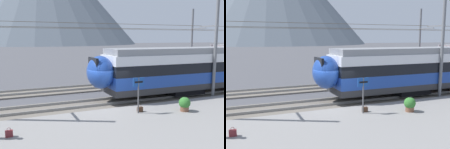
% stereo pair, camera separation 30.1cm
% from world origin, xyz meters
% --- Properties ---
extents(ground_plane, '(400.00, 400.00, 0.00)m').
position_xyz_m(ground_plane, '(0.00, 0.00, 0.00)').
color(ground_plane, '#4C4C51').
extents(platform_slab, '(120.00, 7.63, 0.28)m').
position_xyz_m(platform_slab, '(0.00, -4.63, 0.14)').
color(platform_slab, gray).
rests_on(platform_slab, ground).
extents(track_near, '(120.00, 3.00, 0.28)m').
position_xyz_m(track_near, '(0.00, 1.18, 0.07)').
color(track_near, '#6B6359').
rests_on(track_near, ground).
extents(track_far, '(120.00, 3.00, 0.28)m').
position_xyz_m(track_far, '(0.00, 6.74, 0.07)').
color(track_far, '#6B6359').
rests_on(track_far, ground).
extents(catenary_mast_mid, '(43.34, 1.86, 8.05)m').
position_xyz_m(catenary_mast_mid, '(8.45, -0.28, 4.14)').
color(catenary_mast_mid, slate).
rests_on(catenary_mast_mid, ground).
extents(catenary_mast_far_side, '(43.34, 2.33, 7.93)m').
position_xyz_m(catenary_mast_far_side, '(13.98, 8.62, 4.11)').
color(catenary_mast_far_side, slate).
rests_on(catenary_mast_far_side, ground).
extents(platform_sign, '(0.70, 0.08, 2.08)m').
position_xyz_m(platform_sign, '(0.84, -2.38, 1.81)').
color(platform_sign, '#59595B').
rests_on(platform_sign, platform_slab).
extents(handbag_beside_passenger, '(0.32, 0.18, 0.43)m').
position_xyz_m(handbag_beside_passenger, '(-6.10, -3.29, 0.44)').
color(handbag_beside_passenger, maroon).
rests_on(handbag_beside_passenger, platform_slab).
extents(handbag_near_sign, '(0.32, 0.18, 0.41)m').
position_xyz_m(handbag_near_sign, '(1.07, -2.18, 0.43)').
color(handbag_near_sign, '#472D1E').
rests_on(handbag_near_sign, platform_slab).
extents(potted_plant_platform_edge, '(0.54, 0.54, 0.75)m').
position_xyz_m(potted_plant_platform_edge, '(3.62, -3.13, 0.71)').
color(potted_plant_platform_edge, brown).
rests_on(potted_plant_platform_edge, platform_slab).
extents(potted_plant_by_shelter, '(0.68, 0.68, 0.85)m').
position_xyz_m(potted_plant_by_shelter, '(3.56, -3.11, 0.75)').
color(potted_plant_by_shelter, brown).
rests_on(potted_plant_by_shelter, platform_slab).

